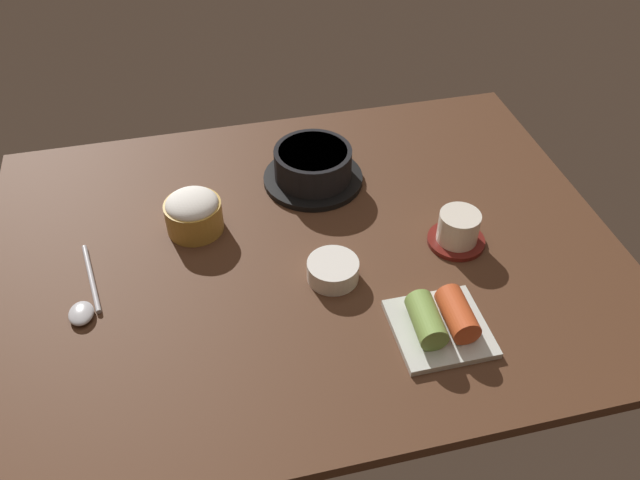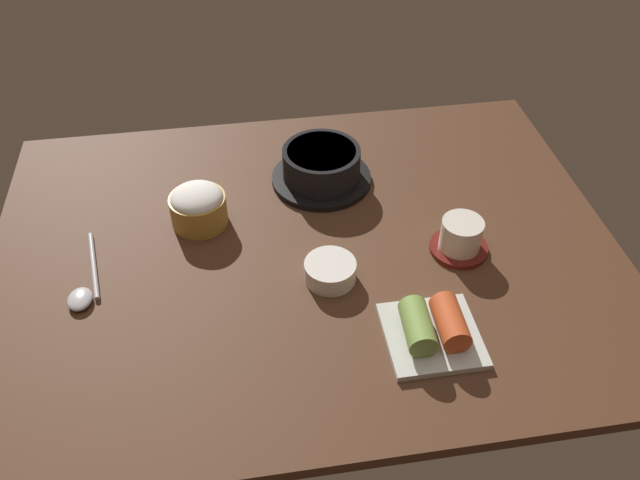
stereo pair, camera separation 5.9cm
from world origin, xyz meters
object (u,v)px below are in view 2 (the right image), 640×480
banchan_cup_center (330,270)px  tea_cup_with_saucer (461,237)px  kimchi_plate (433,329)px  stone_pot (321,166)px  rice_bowl (198,206)px  spoon (84,288)px

banchan_cup_center → tea_cup_with_saucer: bearing=8.2°
kimchi_plate → stone_pot: bearing=104.2°
stone_pot → rice_bowl: 23.19cm
tea_cup_with_saucer → spoon: tea_cup_with_saucer is taller
rice_bowl → banchan_cup_center: size_ratio=1.18×
tea_cup_with_saucer → kimchi_plate: 19.03cm
rice_bowl → tea_cup_with_saucer: 42.65cm
stone_pot → kimchi_plate: bearing=-75.8°
stone_pot → kimchi_plate: 39.06cm
stone_pot → tea_cup_with_saucer: 28.33cm
stone_pot → spoon: bearing=-151.6°
stone_pot → banchan_cup_center: 24.45cm
stone_pot → tea_cup_with_saucer: stone_pot is taller
rice_bowl → tea_cup_with_saucer: rice_bowl is taller
kimchi_plate → rice_bowl: bearing=136.5°
stone_pot → spoon: 44.64cm
spoon → rice_bowl: bearing=37.0°
rice_bowl → stone_pot: bearing=20.3°
rice_bowl → kimchi_plate: bearing=-43.5°
kimchi_plate → tea_cup_with_saucer: bearing=61.1°
rice_bowl → spoon: 22.05cm
tea_cup_with_saucer → rice_bowl: bearing=162.0°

